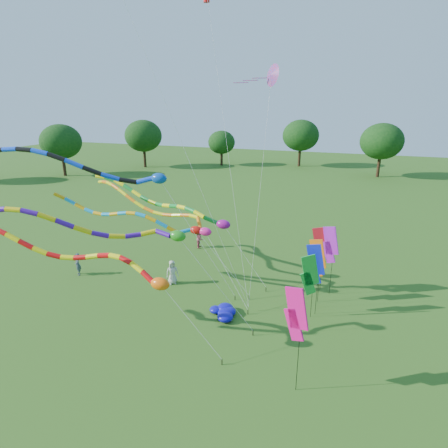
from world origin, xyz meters
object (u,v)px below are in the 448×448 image
(blue_nylon_heap, at_px, (222,311))
(person_a, at_px, (172,272))
(tube_kite_orange, at_px, (160,210))
(tube_kite_red, at_px, (97,262))
(person_b, at_px, (78,264))
(person_c, at_px, (200,239))

(blue_nylon_heap, height_order, person_a, person_a)
(tube_kite_orange, distance_m, blue_nylon_heap, 7.95)
(tube_kite_red, relative_size, blue_nylon_heap, 9.00)
(tube_kite_orange, bearing_deg, blue_nylon_heap, -8.98)
(person_a, distance_m, person_b, 7.09)
(tube_kite_red, height_order, person_c, tube_kite_red)
(person_a, bearing_deg, blue_nylon_heap, -66.94)
(tube_kite_red, distance_m, blue_nylon_heap, 7.74)
(blue_nylon_heap, bearing_deg, tube_kite_orange, 150.44)
(person_a, relative_size, person_c, 1.08)
(tube_kite_red, distance_m, person_a, 7.52)
(tube_kite_red, height_order, person_a, tube_kite_red)
(person_b, height_order, person_c, person_b)
(person_a, height_order, person_c, person_a)
(person_b, xyz_separation_m, person_c, (6.15, 7.84, -0.04))
(person_b, bearing_deg, person_a, 49.46)
(person_b, relative_size, person_c, 1.05)
(person_a, distance_m, person_c, 6.84)
(blue_nylon_heap, bearing_deg, person_a, 150.28)
(tube_kite_red, xyz_separation_m, tube_kite_orange, (-0.35, 7.18, 0.73))
(person_b, bearing_deg, blue_nylon_heap, 33.40)
(tube_kite_orange, height_order, person_a, tube_kite_orange)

